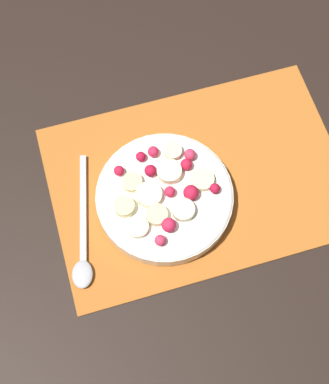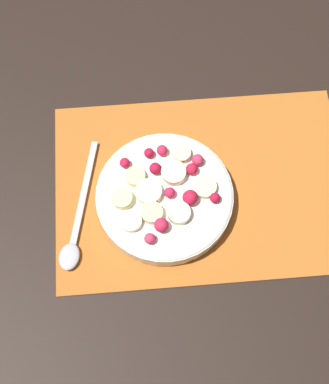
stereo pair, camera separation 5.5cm
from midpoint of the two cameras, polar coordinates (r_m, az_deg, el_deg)
The scene contains 4 objects.
ground_plane at distance 0.78m, azimuth 1.52°, elevation 1.13°, with size 3.00×3.00×0.00m, color black.
placemat at distance 0.77m, azimuth 1.53°, elevation 1.21°, with size 0.42×0.29×0.01m.
fruit_bowl at distance 0.74m, azimuth -2.12°, elevation -0.64°, with size 0.19×0.19×0.05m.
spoon at distance 0.75m, azimuth -10.85°, elevation -5.81°, with size 0.06×0.20×0.01m.
Camera 1 is at (-0.13, -0.28, 0.72)m, focal length 50.00 mm.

